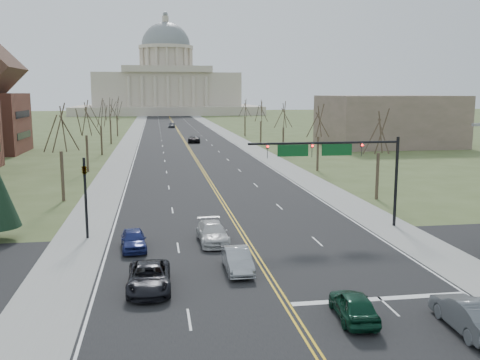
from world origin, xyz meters
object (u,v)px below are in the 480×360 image
object	(u,v)px
car_nb_inner_lead	(354,305)
car_far_sb	(172,125)
car_far_nb	(194,139)
car_sb_outer_second	(134,239)
signal_mast	(336,156)
signal_left	(85,189)
car_nb_outer_lead	(469,314)
car_sb_inner_lead	(237,260)
car_sb_outer_lead	(149,277)
car_sb_inner_second	(213,233)

from	to	relation	value
car_nb_inner_lead	car_far_sb	size ratio (longest dim) A/B	0.87
car_far_nb	car_sb_outer_second	bearing A→B (deg)	88.25
signal_mast	signal_left	world-z (taller)	signal_mast
car_sb_outer_second	signal_mast	bearing A→B (deg)	7.62
car_nb_outer_lead	car_far_nb	size ratio (longest dim) A/B	0.87
car_far_sb	car_sb_inner_lead	bearing A→B (deg)	-83.84
car_sb_inner_lead	car_far_sb	distance (m)	133.87
car_nb_outer_lead	car_sb_inner_lead	bearing A→B (deg)	-43.83
car_sb_outer_lead	car_sb_inner_second	distance (m)	9.72
car_nb_outer_lead	car_sb_outer_lead	size ratio (longest dim) A/B	0.94
car_sb_inner_second	car_far_nb	size ratio (longest dim) A/B	0.92
car_sb_outer_lead	car_sb_inner_lead	bearing A→B (deg)	23.95
signal_left	car_far_sb	bearing A→B (deg)	85.35
signal_mast	car_far_nb	size ratio (longest dim) A/B	2.26
car_nb_inner_lead	car_sb_inner_lead	bearing A→B (deg)	-55.70
signal_mast	car_sb_inner_second	bearing A→B (deg)	-165.38
signal_left	car_nb_inner_lead	world-z (taller)	signal_left
car_sb_inner_lead	car_sb_inner_second	xyz separation A→B (m)	(-0.81, 6.43, 0.02)
car_sb_inner_lead	car_far_sb	bearing A→B (deg)	89.62
car_nb_outer_lead	car_far_sb	size ratio (longest dim) A/B	1.00
car_nb_inner_lead	car_sb_inner_lead	xyz separation A→B (m)	(-4.38, 7.66, -0.00)
car_sb_outer_lead	car_sb_outer_second	world-z (taller)	same
car_nb_outer_lead	car_nb_inner_lead	bearing A→B (deg)	-19.81
car_nb_inner_lead	car_far_sb	world-z (taller)	car_far_sb
car_nb_inner_lead	car_sb_outer_second	size ratio (longest dim) A/B	1.00
car_far_sb	signal_left	bearing A→B (deg)	-88.35
car_sb_inner_lead	car_sb_outer_second	bearing A→B (deg)	138.32
signal_left	car_sb_inner_second	distance (m)	9.84
signal_mast	car_sb_outer_second	distance (m)	16.63
signal_mast	car_sb_inner_lead	bearing A→B (deg)	-135.34
car_nb_inner_lead	car_sb_inner_lead	distance (m)	8.82
signal_mast	signal_left	size ratio (longest dim) A/B	2.02
signal_left	car_sb_inner_lead	size ratio (longest dim) A/B	1.42
signal_mast	car_sb_outer_second	size ratio (longest dim) A/B	2.97
car_sb_outer_lead	car_sb_outer_second	bearing A→B (deg)	98.88
car_far_nb	car_far_sb	distance (m)	49.97
car_sb_inner_lead	car_sb_outer_lead	world-z (taller)	car_sb_inner_lead
car_sb_outer_second	signal_left	bearing A→B (deg)	130.56
car_far_nb	car_far_sb	xyz separation A→B (m)	(-3.17, 49.87, 0.05)
car_sb_outer_second	car_sb_inner_lead	bearing A→B (deg)	-46.32
car_sb_outer_second	car_sb_inner_second	bearing A→B (deg)	3.72
car_nb_inner_lead	car_sb_outer_lead	size ratio (longest dim) A/B	0.82
car_sb_outer_lead	signal_mast	bearing A→B (deg)	38.87
car_nb_inner_lead	car_nb_outer_lead	size ratio (longest dim) A/B	0.87
signal_left	car_sb_inner_lead	world-z (taller)	signal_left
signal_left	car_far_sb	xyz separation A→B (m)	(10.16, 124.85, -2.90)
signal_mast	car_far_sb	world-z (taller)	signal_mast
signal_mast	car_sb_outer_lead	world-z (taller)	signal_mast
car_sb_outer_lead	car_far_nb	distance (m)	86.69
car_sb_inner_lead	signal_mast	bearing A→B (deg)	44.43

